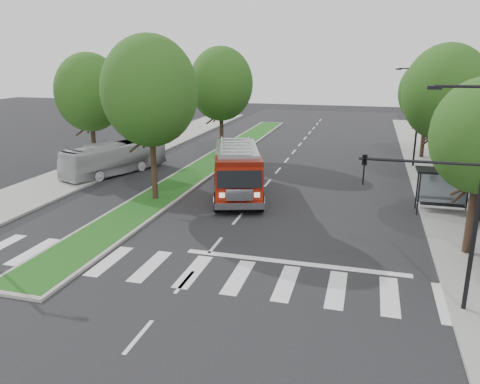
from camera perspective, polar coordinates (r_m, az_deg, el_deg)
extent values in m
plane|color=black|center=(22.86, -3.01, -6.50)|extent=(140.00, 140.00, 0.00)
cube|color=gray|center=(31.76, 25.19, -1.35)|extent=(5.00, 80.00, 0.15)
cube|color=gray|center=(37.77, -19.37, 1.90)|extent=(5.00, 80.00, 0.15)
cube|color=gray|center=(41.01, -3.08, 3.87)|extent=(3.00, 50.00, 0.14)
cube|color=#134514|center=(40.99, -3.08, 3.98)|extent=(2.60, 49.50, 0.02)
cylinder|color=black|center=(28.57, 20.96, -0.24)|extent=(0.08, 0.08, 2.50)
cylinder|color=black|center=(29.01, 26.45, -0.65)|extent=(0.08, 0.08, 2.50)
cylinder|color=black|center=(29.73, 20.76, 0.39)|extent=(0.08, 0.08, 2.50)
cylinder|color=black|center=(30.14, 26.05, -0.01)|extent=(0.08, 0.08, 2.50)
cube|color=black|center=(29.02, 23.86, 2.34)|extent=(3.20, 1.60, 0.12)
cube|color=#8C99A5|center=(29.99, 23.41, 0.33)|extent=(2.80, 0.04, 1.80)
cube|color=black|center=(29.52, 23.42, -1.43)|extent=(2.40, 0.40, 0.08)
cylinder|color=black|center=(23.54, 26.32, -2.69)|extent=(0.36, 0.36, 3.74)
cylinder|color=black|center=(34.95, 22.98, 4.01)|extent=(0.36, 0.36, 4.40)
ellipsoid|color=#123D10|center=(34.39, 23.78, 11.01)|extent=(5.60, 5.60, 6.44)
cylinder|color=black|center=(44.77, 21.44, 6.31)|extent=(0.36, 0.36, 3.96)
ellipsoid|color=#123D10|center=(44.34, 21.96, 11.23)|extent=(5.00, 5.00, 5.75)
cylinder|color=black|center=(29.66, -10.48, 3.27)|extent=(0.36, 0.36, 4.62)
ellipsoid|color=#123D10|center=(29.01, -10.94, 11.99)|extent=(5.80, 5.80, 6.67)
cylinder|color=black|center=(42.48, -2.27, 7.24)|extent=(0.36, 0.36, 4.40)
ellipsoid|color=#123D10|center=(42.03, -2.33, 13.04)|extent=(5.60, 5.60, 6.44)
cylinder|color=black|center=(38.71, -17.37, 5.47)|extent=(0.36, 0.36, 4.18)
ellipsoid|color=#123D10|center=(38.21, -17.89, 11.49)|extent=(5.20, 5.20, 5.98)
cylinder|color=black|center=(17.58, 27.08, -1.52)|extent=(0.16, 0.16, 8.00)
cylinder|color=black|center=(16.76, 25.75, 11.51)|extent=(1.80, 0.10, 0.10)
cube|color=black|center=(16.63, 22.63, 11.67)|extent=(0.45, 0.20, 0.12)
cylinder|color=black|center=(16.93, 21.06, 3.47)|extent=(4.00, 0.10, 0.10)
imported|color=black|center=(16.92, 14.87, 2.63)|extent=(0.18, 0.22, 1.10)
cylinder|color=black|center=(40.45, 20.84, 8.33)|extent=(0.16, 0.16, 8.00)
cylinder|color=black|center=(40.10, 20.10, 13.96)|extent=(1.80, 0.10, 0.10)
cube|color=black|center=(40.04, 18.77, 14.00)|extent=(0.45, 0.20, 0.12)
cube|color=#5A0E04|center=(31.09, -0.37, 0.79)|extent=(5.42, 9.66, 0.28)
cube|color=maroon|center=(31.66, -0.42, 3.24)|extent=(4.75, 7.56, 2.21)
cube|color=maroon|center=(27.49, -0.15, 1.23)|extent=(3.23, 2.72, 2.32)
cube|color=#B2B2B7|center=(31.42, -0.43, 5.29)|extent=(4.75, 7.56, 0.13)
cylinder|color=#B2B2B7|center=(31.36, -2.25, 5.67)|extent=(2.10, 6.34, 0.11)
cylinder|color=#B2B2B7|center=(31.42, 1.39, 5.70)|extent=(2.10, 6.34, 0.11)
cube|color=silver|center=(26.57, -0.06, -1.66)|extent=(2.85, 1.23, 0.39)
cube|color=#8C99A5|center=(27.14, -0.16, 4.26)|extent=(2.43, 1.10, 0.20)
cylinder|color=black|center=(27.46, -2.77, -1.20)|extent=(0.73, 1.27, 1.21)
cylinder|color=black|center=(27.55, 2.51, -1.14)|extent=(0.73, 1.27, 1.21)
cylinder|color=black|center=(31.91, -2.69, 1.29)|extent=(0.73, 1.27, 1.21)
cylinder|color=black|center=(31.98, 1.85, 1.33)|extent=(0.73, 1.27, 1.21)
cylinder|color=black|center=(34.48, -2.66, 2.42)|extent=(0.73, 1.27, 1.21)
cylinder|color=black|center=(34.54, 1.56, 2.46)|extent=(0.73, 1.27, 1.21)
imported|color=#B3B4B8|center=(37.56, -14.94, 4.04)|extent=(5.11, 9.13, 2.50)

